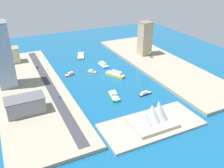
# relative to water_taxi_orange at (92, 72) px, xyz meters

# --- Properties ---
(ground_plane) EXTENTS (440.00, 440.00, 0.00)m
(ground_plane) POSITION_rel_water_taxi_orange_xyz_m (-7.55, 16.21, -1.46)
(ground_plane) COLOR #145684
(quay_west) EXTENTS (70.00, 240.00, 3.36)m
(quay_west) POSITION_rel_water_taxi_orange_xyz_m (-92.27, 16.21, 0.22)
(quay_west) COLOR #9E937F
(quay_west) RESTS_ON ground_plane
(quay_east) EXTENTS (70.00, 240.00, 3.36)m
(quay_east) POSITION_rel_water_taxi_orange_xyz_m (77.16, 16.21, 0.22)
(quay_east) COLOR #9E937F
(quay_east) RESTS_ON ground_plane
(peninsula_point) EXTENTS (88.13, 40.36, 2.00)m
(peninsula_point) POSITION_rel_water_taxi_orange_xyz_m (-5.38, 125.04, -0.46)
(peninsula_point) COLOR #A89E89
(peninsula_point) RESTS_ON ground_plane
(road_strip) EXTENTS (9.27, 228.00, 0.15)m
(road_strip) POSITION_rel_water_taxi_orange_xyz_m (57.02, 16.21, 1.97)
(road_strip) COLOR #38383D
(road_strip) RESTS_ON quay_east
(water_taxi_orange) EXTENTS (10.87, 9.57, 3.98)m
(water_taxi_orange) POSITION_rel_water_taxi_orange_xyz_m (0.00, 0.00, 0.00)
(water_taxi_orange) COLOR orange
(water_taxi_orange) RESTS_ON ground_plane
(catamaran_blue) EXTENTS (9.77, 19.35, 4.09)m
(catamaran_blue) POSITION_rel_water_taxi_orange_xyz_m (-22.07, -14.72, 0.08)
(catamaran_blue) COLOR blue
(catamaran_blue) RESTS_ON ground_plane
(barge_flat_brown) EXTENTS (19.03, 29.84, 3.20)m
(barge_flat_brown) POSITION_rel_water_taxi_orange_xyz_m (-7.93, -62.83, -0.28)
(barge_flat_brown) COLOR brown
(barge_flat_brown) RESTS_ON ground_plane
(ferry_green_doubledeck) EXTENTS (11.08, 22.72, 5.73)m
(ferry_green_doubledeck) POSITION_rel_water_taxi_orange_xyz_m (2.40, 67.92, 0.57)
(ferry_green_doubledeck) COLOR #2D8C4C
(ferry_green_doubledeck) RESTS_ON ground_plane
(tugboat_red) EXTENTS (13.24, 6.71, 3.98)m
(tugboat_red) POSITION_rel_water_taxi_orange_xyz_m (27.21, -4.38, -0.05)
(tugboat_red) COLOR red
(tugboat_red) RESTS_ON ground_plane
(ferry_yellow_fast) EXTENTS (18.12, 26.50, 6.82)m
(ferry_yellow_fast) POSITION_rel_water_taxi_orange_xyz_m (-22.49, 21.36, 0.99)
(ferry_yellow_fast) COLOR yellow
(ferry_yellow_fast) RESTS_ON ground_plane
(patrol_launch_navy) EXTENTS (15.72, 5.05, 3.90)m
(patrol_launch_navy) POSITION_rel_water_taxi_orange_xyz_m (-29.71, 77.01, 0.05)
(patrol_launch_navy) COLOR #1E284C
(patrol_launch_navy) RESTS_ON ground_plane
(tower_tall_glass) EXTENTS (18.62, 22.82, 69.64)m
(tower_tall_glass) POSITION_rel_water_taxi_orange_xyz_m (97.05, -2.26, 36.75)
(tower_tall_glass) COLOR #8C9EB2
(tower_tall_glass) RESTS_ON quay_east
(warehouse_low_gray) EXTENTS (34.15, 18.29, 15.40)m
(warehouse_low_gray) POSITION_rel_water_taxi_orange_xyz_m (88.06, 62.63, 9.63)
(warehouse_low_gray) COLOR gray
(warehouse_low_gray) RESTS_ON quay_east
(apartment_midrise_tan) EXTENTS (15.82, 16.66, 47.16)m
(apartment_midrise_tan) POSITION_rel_water_taxi_orange_xyz_m (-90.21, -21.00, 25.51)
(apartment_midrise_tan) COLOR tan
(apartment_midrise_tan) RESTS_ON quay_west
(office_block_beige) EXTENTS (30.96, 16.81, 20.21)m
(office_block_beige) POSITION_rel_water_taxi_orange_xyz_m (90.96, -71.56, 12.03)
(office_block_beige) COLOR #C6B793
(office_block_beige) RESTS_ON quay_east
(van_white) EXTENTS (2.17, 4.31, 1.65)m
(van_white) POSITION_rel_water_taxi_orange_xyz_m (54.38, -18.96, 2.85)
(van_white) COLOR black
(van_white) RESTS_ON road_strip
(hatchback_blue) EXTENTS (1.97, 4.99, 1.42)m
(hatchback_blue) POSITION_rel_water_taxi_orange_xyz_m (53.88, 49.38, 2.76)
(hatchback_blue) COLOR black
(hatchback_blue) RESTS_ON road_strip
(sedan_silver) EXTENTS (2.11, 4.31, 1.53)m
(sedan_silver) POSITION_rel_water_taxi_orange_xyz_m (59.99, -9.68, 2.80)
(sedan_silver) COLOR black
(sedan_silver) RESTS_ON road_strip
(suv_black) EXTENTS (1.87, 4.92, 1.48)m
(suv_black) POSITION_rel_water_taxi_orange_xyz_m (59.67, -37.66, 2.78)
(suv_black) COLOR black
(suv_black) RESTS_ON road_strip
(traffic_light_waterfront) EXTENTS (0.36, 0.36, 6.50)m
(traffic_light_waterfront) POSITION_rel_water_taxi_orange_xyz_m (51.20, -12.44, 6.24)
(traffic_light_waterfront) COLOR black
(traffic_light_waterfront) RESTS_ON quay_east
(opera_landmark) EXTENTS (37.38, 29.98, 22.55)m
(opera_landmark) POSITION_rel_water_taxi_orange_xyz_m (-5.90, 125.04, 8.57)
(opera_landmark) COLOR #BCAD93
(opera_landmark) RESTS_ON peninsula_point
(park_tree_cluster) EXTENTS (9.04, 14.06, 8.37)m
(park_tree_cluster) POSITION_rel_water_taxi_orange_xyz_m (-90.21, -10.24, 7.28)
(park_tree_cluster) COLOR brown
(park_tree_cluster) RESTS_ON quay_west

